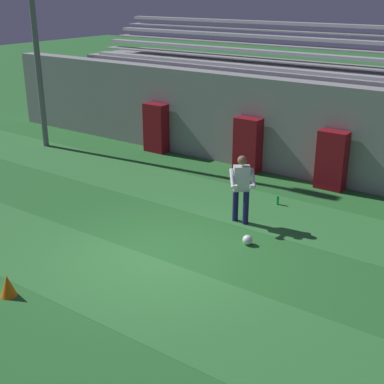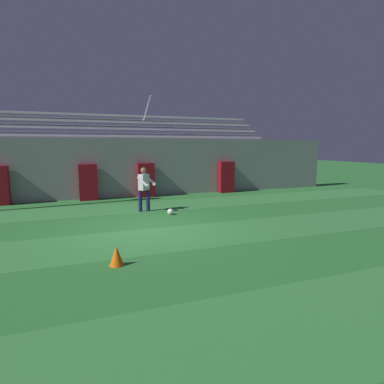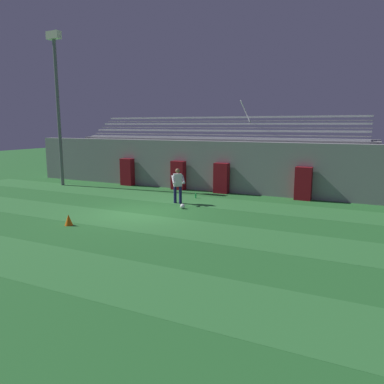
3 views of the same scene
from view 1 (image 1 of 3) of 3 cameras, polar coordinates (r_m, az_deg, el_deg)
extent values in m
plane|color=#286B2D|center=(11.33, -3.49, -6.86)|extent=(80.00, 80.00, 0.00)
cube|color=#337A38|center=(10.49, -7.96, -9.47)|extent=(28.00, 2.36, 0.01)
cube|color=#337A38|center=(13.89, 5.40, -1.44)|extent=(28.00, 2.36, 0.01)
cube|color=gray|center=(16.07, 11.17, 6.62)|extent=(24.00, 0.60, 2.80)
cube|color=maroon|center=(16.32, 5.96, 5.03)|extent=(0.80, 0.44, 1.65)
cube|color=maroon|center=(15.25, 14.68, 3.29)|extent=(0.80, 0.44, 1.65)
cube|color=maroon|center=(18.28, -3.86, 6.84)|extent=(0.80, 0.44, 1.65)
cube|color=gray|center=(17.85, 13.92, 7.99)|extent=(18.00, 3.20, 2.90)
cube|color=silver|center=(16.45, 12.69, 12.35)|extent=(17.10, 0.36, 0.10)
cube|color=gray|center=(16.30, 12.33, 11.48)|extent=(17.10, 0.60, 0.04)
cube|color=silver|center=(17.04, 13.77, 13.91)|extent=(17.10, 0.36, 0.10)
cube|color=gray|center=(16.88, 13.43, 13.09)|extent=(17.10, 0.60, 0.04)
cube|color=silver|center=(17.64, 14.78, 15.36)|extent=(17.10, 0.36, 0.10)
cube|color=gray|center=(17.48, 14.46, 14.58)|extent=(17.10, 0.60, 0.04)
cube|color=silver|center=(18.27, 15.75, 16.71)|extent=(17.10, 0.36, 0.10)
cube|color=gray|center=(18.10, 15.44, 15.97)|extent=(17.10, 0.60, 0.04)
cylinder|color=slate|center=(19.13, -16.56, 17.25)|extent=(0.20, 0.20, 8.60)
cylinder|color=#19194C|center=(12.69, 5.76, -1.69)|extent=(0.20, 0.20, 0.82)
cylinder|color=#19194C|center=(12.85, 4.66, -1.37)|extent=(0.20, 0.20, 0.82)
cube|color=silver|center=(12.52, 5.31, 1.47)|extent=(0.45, 0.42, 0.60)
sphere|color=brown|center=(12.38, 5.38, 3.39)|extent=(0.22, 0.22, 0.22)
cylinder|color=silver|center=(12.40, 6.50, 1.49)|extent=(0.37, 0.43, 0.37)
cylinder|color=silver|center=(12.34, 4.30, 1.46)|extent=(0.37, 0.43, 0.37)
cube|color=silver|center=(12.26, 6.44, 0.60)|extent=(0.15, 0.15, 0.08)
cube|color=silver|center=(12.20, 4.59, 0.57)|extent=(0.15, 0.15, 0.08)
sphere|color=white|center=(11.81, 5.94, -5.10)|extent=(0.22, 0.22, 0.22)
cone|color=orange|center=(10.42, -19.05, -9.43)|extent=(0.30, 0.30, 0.42)
cylinder|color=green|center=(14.04, 9.11, -0.86)|extent=(0.07, 0.07, 0.24)
camera|label=2|loc=(9.06, -60.50, -8.52)|focal=30.00mm
camera|label=3|loc=(5.92, -167.42, -36.37)|focal=35.00mm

